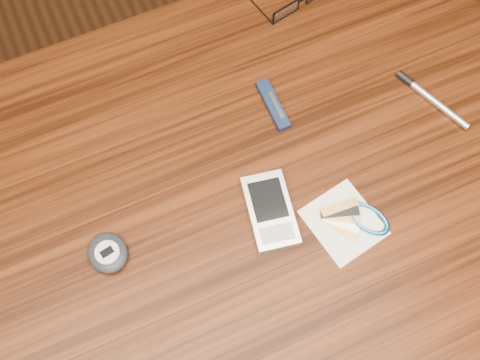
{
  "coord_description": "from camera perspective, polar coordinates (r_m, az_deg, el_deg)",
  "views": [
    {
      "loc": [
        -0.07,
        -0.24,
        1.48
      ],
      "look_at": [
        0.05,
        0.04,
        0.76
      ],
      "focal_mm": 45.0,
      "sensor_mm": 36.0,
      "label": 1
    }
  ],
  "objects": [
    {
      "name": "pda_phone",
      "position": [
        0.77,
        2.89,
        -2.94
      ],
      "size": [
        0.07,
        0.11,
        0.02
      ],
      "color": "silver",
      "rests_on": "desk"
    },
    {
      "name": "pocket_knife",
      "position": [
        0.84,
        3.16,
        7.11
      ],
      "size": [
        0.02,
        0.08,
        0.01
      ],
      "color": "#101E3C",
      "rests_on": "desk"
    },
    {
      "name": "silver_pen",
      "position": [
        0.88,
        17.29,
        7.68
      ],
      "size": [
        0.05,
        0.12,
        0.01
      ],
      "color": "#B6B6BB",
      "rests_on": "desk"
    },
    {
      "name": "notepad_keys",
      "position": [
        0.78,
        10.86,
        -3.71
      ],
      "size": [
        0.11,
        0.1,
        0.01
      ],
      "color": "white",
      "rests_on": "desk"
    },
    {
      "name": "desk",
      "position": [
        0.87,
        -2.21,
        -6.42
      ],
      "size": [
        1.0,
        0.7,
        0.75
      ],
      "color": "#3B1909",
      "rests_on": "ground"
    },
    {
      "name": "pedometer",
      "position": [
        0.76,
        -12.44,
        -6.74
      ],
      "size": [
        0.06,
        0.06,
        0.02
      ],
      "color": "black",
      "rests_on": "desk"
    },
    {
      "name": "ground",
      "position": [
        1.5,
        -1.31,
        -13.57
      ],
      "size": [
        3.8,
        3.8,
        0.0
      ],
      "primitive_type": "plane",
      "color": "#472814",
      "rests_on": "ground"
    }
  ]
}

